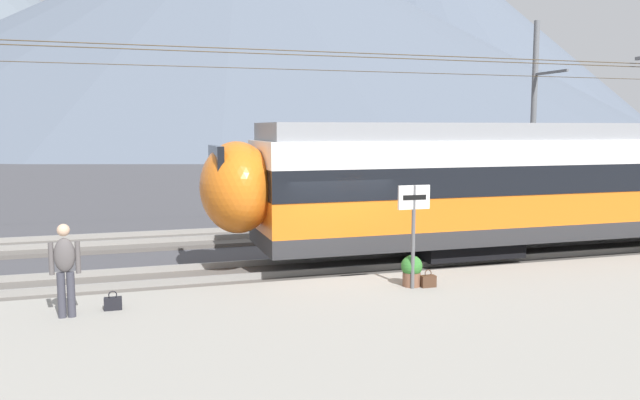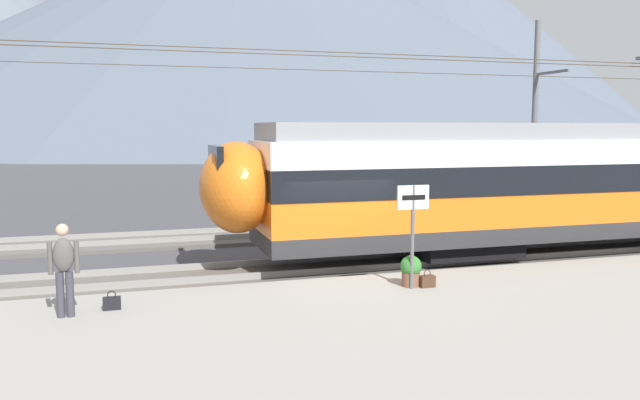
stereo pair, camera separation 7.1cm
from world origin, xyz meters
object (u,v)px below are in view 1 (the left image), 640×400
(handbag_beside_passenger, at_px, (113,303))
(platform_sign, at_px, (414,213))
(passenger_walking, at_px, (65,265))
(potted_plant_platform_edge, at_px, (412,269))
(handbag_near_sign, at_px, (428,281))
(catenary_mast_far_side, at_px, (536,116))

(handbag_beside_passenger, bearing_deg, platform_sign, -2.15)
(passenger_walking, relative_size, potted_plant_platform_edge, 2.54)
(handbag_near_sign, bearing_deg, passenger_walking, -179.65)
(handbag_beside_passenger, relative_size, handbag_near_sign, 0.95)
(catenary_mast_far_side, distance_m, platform_sign, 15.30)
(passenger_walking, relative_size, handbag_beside_passenger, 4.72)
(handbag_near_sign, bearing_deg, catenary_mast_far_side, 46.16)
(platform_sign, relative_size, potted_plant_platform_edge, 3.29)
(catenary_mast_far_side, relative_size, platform_sign, 21.15)
(platform_sign, height_order, potted_plant_platform_edge, platform_sign)
(passenger_walking, xyz_separation_m, handbag_near_sign, (7.16, 0.04, -0.81))
(passenger_walking, distance_m, handbag_near_sign, 7.20)
(passenger_walking, distance_m, potted_plant_platform_edge, 6.88)
(catenary_mast_far_side, bearing_deg, potted_plant_platform_edge, -135.14)
(handbag_beside_passenger, relative_size, potted_plant_platform_edge, 0.54)
(catenary_mast_far_side, distance_m, potted_plant_platform_edge, 15.36)
(catenary_mast_far_side, bearing_deg, passenger_walking, -148.34)
(platform_sign, bearing_deg, handbag_near_sign, 2.13)
(handbag_beside_passenger, bearing_deg, handbag_near_sign, -1.90)
(handbag_near_sign, relative_size, potted_plant_platform_edge, 0.57)
(potted_plant_platform_edge, bearing_deg, handbag_near_sign, -29.46)
(passenger_walking, height_order, potted_plant_platform_edge, passenger_walking)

